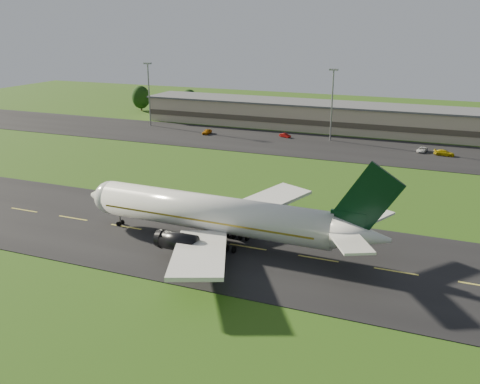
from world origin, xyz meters
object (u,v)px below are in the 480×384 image
at_px(service_vehicle_c, 422,150).
at_px(airliner, 217,215).
at_px(service_vehicle_d, 444,153).
at_px(light_mast_centre, 332,96).
at_px(service_vehicle_b, 285,135).
at_px(light_mast_west, 149,87).
at_px(terminal, 347,118).
at_px(service_vehicle_a, 207,132).

bearing_deg(service_vehicle_c, airliner, -98.05).
distance_m(service_vehicle_c, service_vehicle_d, 5.91).
relative_size(light_mast_centre, service_vehicle_c, 4.52).
xyz_separation_m(service_vehicle_b, service_vehicle_c, (39.02, -3.93, 0.04)).
bearing_deg(airliner, light_mast_west, 128.63).
distance_m(light_mast_centre, service_vehicle_d, 34.18).
xyz_separation_m(airliner, terminal, (0.46, 96.20, -0.67)).
relative_size(terminal, service_vehicle_c, 32.21).
xyz_separation_m(terminal, service_vehicle_a, (-38.27, -21.51, -3.15)).
relative_size(terminal, service_vehicle_a, 33.44).
height_order(service_vehicle_b, service_vehicle_d, service_vehicle_d).
xyz_separation_m(terminal, light_mast_west, (-61.40, -16.18, 8.75)).
relative_size(service_vehicle_a, service_vehicle_c, 0.96).
bearing_deg(service_vehicle_a, service_vehicle_d, -2.35).
bearing_deg(service_vehicle_b, service_vehicle_d, -78.01).
height_order(airliner, service_vehicle_c, airliner).
distance_m(light_mast_west, service_vehicle_c, 86.69).
bearing_deg(service_vehicle_a, light_mast_west, 166.09).
xyz_separation_m(service_vehicle_a, service_vehicle_d, (68.13, -1.66, -0.01)).
bearing_deg(service_vehicle_b, light_mast_centre, -65.96).
xyz_separation_m(light_mast_west, service_vehicle_a, (23.13, -5.32, -11.90)).
bearing_deg(airliner, service_vehicle_a, 118.18).
distance_m(airliner, service_vehicle_a, 83.81).
relative_size(airliner, light_mast_west, 2.52).
height_order(light_mast_west, service_vehicle_d, light_mast_west).
distance_m(service_vehicle_a, service_vehicle_c, 62.58).
bearing_deg(service_vehicle_d, terminal, 58.03).
bearing_deg(service_vehicle_c, light_mast_west, -173.10).
distance_m(light_mast_west, service_vehicle_d, 92.30).
distance_m(terminal, light_mast_west, 64.10).
xyz_separation_m(airliner, service_vehicle_d, (30.32, 73.03, -3.83)).
distance_m(light_mast_west, service_vehicle_a, 26.55).
bearing_deg(light_mast_centre, service_vehicle_b, -175.57).
relative_size(terminal, service_vehicle_b, 40.60).
xyz_separation_m(service_vehicle_a, service_vehicle_c, (62.58, 0.36, -0.11)).
xyz_separation_m(service_vehicle_c, service_vehicle_d, (5.55, -2.03, 0.10)).
xyz_separation_m(airliner, service_vehicle_a, (-37.81, 74.70, -3.82)).
distance_m(terminal, service_vehicle_d, 37.93).
relative_size(service_vehicle_a, service_vehicle_d, 0.86).
distance_m(airliner, service_vehicle_d, 79.17).
bearing_deg(service_vehicle_a, airliner, -64.10).
distance_m(terminal, service_vehicle_a, 44.01).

